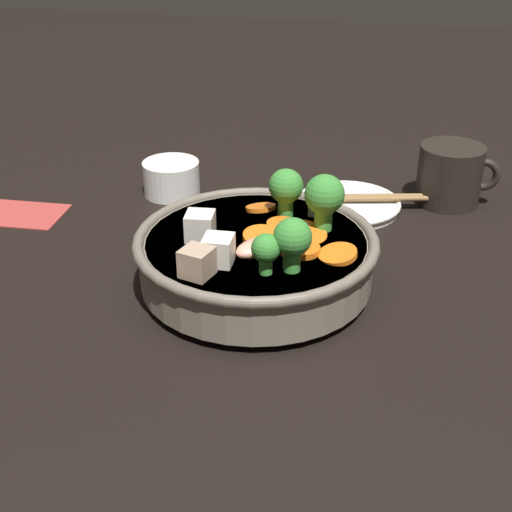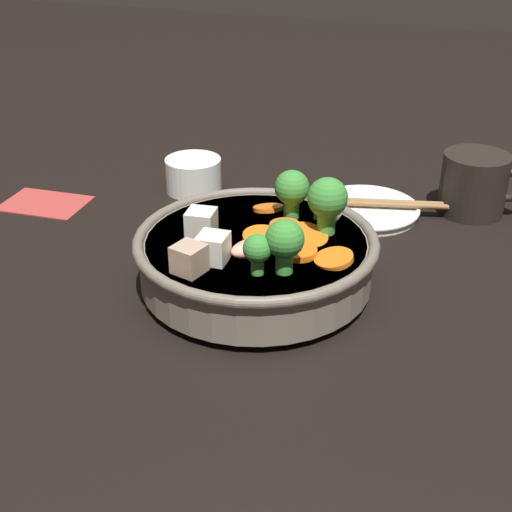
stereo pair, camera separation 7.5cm
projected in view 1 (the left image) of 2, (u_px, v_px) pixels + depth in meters
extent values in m
plane|color=black|center=(256.00, 288.00, 0.77)|extent=(3.00, 3.00, 0.00)
cylinder|color=slate|center=(256.00, 284.00, 0.77)|extent=(0.13, 0.13, 0.01)
cylinder|color=slate|center=(256.00, 260.00, 0.75)|extent=(0.24, 0.24, 0.05)
torus|color=#685F52|center=(256.00, 240.00, 0.74)|extent=(0.26, 0.26, 0.01)
cylinder|color=brown|center=(256.00, 251.00, 0.75)|extent=(0.23, 0.23, 0.03)
cylinder|color=orange|center=(262.00, 240.00, 0.73)|extent=(0.06, 0.06, 0.01)
cylinder|color=orange|center=(282.00, 225.00, 0.77)|extent=(0.04, 0.04, 0.01)
cylinder|color=orange|center=(261.00, 208.00, 0.80)|extent=(0.05, 0.05, 0.01)
cylinder|color=orange|center=(305.00, 234.00, 0.75)|extent=(0.06, 0.06, 0.01)
cylinder|color=orange|center=(338.00, 255.00, 0.71)|extent=(0.05, 0.05, 0.01)
cylinder|color=orange|center=(300.00, 250.00, 0.72)|extent=(0.05, 0.05, 0.01)
cylinder|color=green|center=(323.00, 218.00, 0.76)|extent=(0.02, 0.02, 0.03)
sphere|color=#388433|center=(325.00, 194.00, 0.74)|extent=(0.04, 0.04, 0.04)
cylinder|color=green|center=(266.00, 265.00, 0.68)|extent=(0.01, 0.01, 0.02)
sphere|color=#388433|center=(266.00, 248.00, 0.67)|extent=(0.03, 0.03, 0.03)
cylinder|color=green|center=(292.00, 260.00, 0.68)|extent=(0.02, 0.02, 0.02)
sphere|color=#388433|center=(292.00, 237.00, 0.67)|extent=(0.04, 0.04, 0.04)
cylinder|color=green|center=(285.00, 207.00, 0.79)|extent=(0.02, 0.02, 0.02)
sphere|color=#388433|center=(286.00, 186.00, 0.77)|extent=(0.04, 0.04, 0.04)
cube|color=silver|center=(322.00, 204.00, 0.79)|extent=(0.03, 0.03, 0.02)
cube|color=tan|center=(197.00, 262.00, 0.67)|extent=(0.03, 0.03, 0.03)
cube|color=silver|center=(218.00, 250.00, 0.69)|extent=(0.03, 0.03, 0.03)
cube|color=silver|center=(200.00, 226.00, 0.74)|extent=(0.03, 0.03, 0.03)
ellipsoid|color=#EA9E84|center=(257.00, 248.00, 0.71)|extent=(0.05, 0.06, 0.02)
cylinder|color=white|center=(348.00, 206.00, 0.94)|extent=(0.13, 0.13, 0.01)
torus|color=white|center=(348.00, 202.00, 0.94)|extent=(0.14, 0.14, 0.01)
cylinder|color=white|center=(171.00, 178.00, 0.98)|extent=(0.08, 0.08, 0.05)
cylinder|color=brown|center=(171.00, 169.00, 0.97)|extent=(0.07, 0.07, 0.00)
cylinder|color=black|center=(450.00, 175.00, 0.95)|extent=(0.08, 0.08, 0.08)
torus|color=black|center=(483.00, 175.00, 0.94)|extent=(0.04, 0.01, 0.04)
cube|color=#A33833|center=(21.00, 214.00, 0.93)|extent=(0.11, 0.08, 0.00)
cylinder|color=olive|center=(349.00, 199.00, 0.93)|extent=(0.23, 0.06, 0.01)
cylinder|color=olive|center=(348.00, 196.00, 0.94)|extent=(0.23, 0.06, 0.01)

